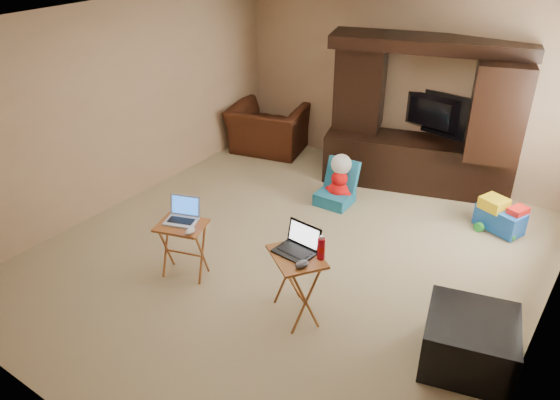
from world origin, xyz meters
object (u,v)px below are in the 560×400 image
Objects in this scene: ottoman at (470,342)px; laptop_right at (295,242)px; television at (429,114)px; mouse_left at (190,231)px; entertainment_center at (422,116)px; tray_table_right at (296,286)px; tray_table_left at (184,250)px; mouse_right at (302,264)px; laptop_left at (180,212)px; recliner at (268,129)px; plush_toy at (339,186)px; push_toy at (500,215)px; child_rocker at (335,184)px; water_bottle at (321,249)px.

laptop_right is at bearing -169.57° from ottoman.
laptop_right reaches higher than ottoman.
mouse_left is at bearing 83.49° from television.
entertainment_center is 3.42m from ottoman.
entertainment_center is 3.63× the size of tray_table_right.
mouse_left is (0.19, -0.07, 0.33)m from tray_table_left.
mouse_right reaches higher than tray_table_right.
tray_table_left is 0.39m from mouse_left.
laptop_left is at bearing -171.89° from ottoman.
television is 3.41m from laptop_right.
tray_table_left is at bearing -168.42° from laptop_right.
tray_table_right is 0.46m from laptop_right.
entertainment_center is 3.53m from mouse_left.
recliner reaches higher than plush_toy.
entertainment_center reaches higher than tray_table_left.
laptop_right is at bearing -171.68° from tray_table_right.
entertainment_center is 7.67× the size of laptop_left.
push_toy is 2.93m from laptop_right.
child_rocker reaches higher than plush_toy.
television is at bearing 96.08° from water_bottle.
water_bottle is (1.53, 0.18, 0.05)m from laptop_left.
plush_toy is (-0.61, -1.01, -0.78)m from entertainment_center.
mouse_left is (0.22, -0.10, -0.09)m from laptop_left.
water_bottle reaches higher than mouse_right.
water_bottle is (0.36, -3.34, -0.18)m from television.
ottoman reaches higher than plush_toy.
tray_table_right is at bearing 137.29° from mouse_right.
tray_table_right is 0.41m from mouse_right.
television is 1.69m from push_toy.
tray_table_right reaches higher than child_rocker.
recliner reaches higher than tray_table_right.
mouse_left is (-0.32, -2.29, 0.35)m from child_rocker.
entertainment_center is 1.42m from plush_toy.
laptop_left is at bearing 179.16° from mouse_right.
push_toy is at bearing 160.25° from recliner.
laptop_left is at bearing -173.34° from water_bottle.
water_bottle is at bearing -100.85° from entertainment_center.
child_rocker is (-0.63, -1.09, -0.72)m from entertainment_center.
ottoman is 1.19× the size of tray_table_left.
plush_toy is at bearing 140.37° from recliner.
tray_table_left reaches higher than ottoman.
push_toy is 2.78m from water_bottle.
push_toy is 3.72m from laptop_left.
laptop_right reaches higher than recliner.
push_toy is 2.87m from tray_table_right.
laptop_left is at bearing 96.73° from recliner.
child_rocker is at bearing 55.74° from laptop_left.
child_rocker is 2.23m from tray_table_right.
laptop_left is (-0.56, -2.27, 0.51)m from plush_toy.
mouse_right reaches higher than mouse_left.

